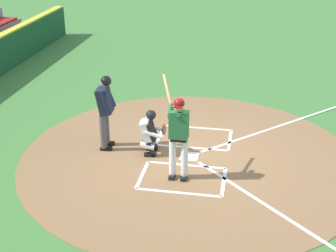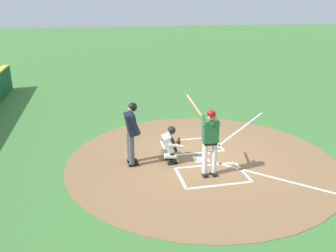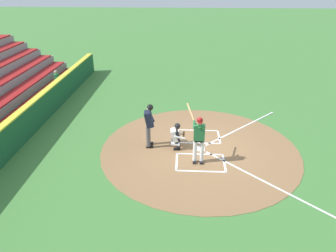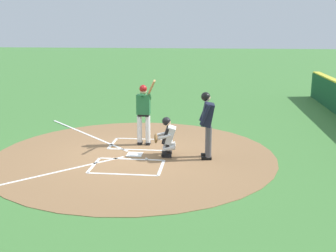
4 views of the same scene
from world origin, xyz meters
TOP-DOWN VIEW (x-y plane):
  - ground_plane at (0.00, 0.00)m, footprint 120.00×120.00m
  - dirt_circle at (0.00, 0.00)m, footprint 8.00×8.00m
  - home_plate_and_chalk at (0.00, 0.88)m, footprint 7.93×4.91m
  - batter at (1.02, -0.11)m, footprint 0.94×0.70m
  - catcher at (-0.01, -0.93)m, footprint 0.61×0.61m
  - plate_umpire at (-0.11, -2.05)m, footprint 0.60×0.44m
  - baseball at (-0.45, -0.42)m, footprint 0.07×0.07m

SIDE VIEW (x-z plane):
  - ground_plane at x=0.00m, z-range 0.00..0.00m
  - dirt_circle at x=0.00m, z-range 0.00..0.01m
  - home_plate_and_chalk at x=0.00m, z-range 0.01..0.02m
  - baseball at x=-0.45m, z-range 0.00..0.07m
  - catcher at x=-0.01m, z-range 0.02..1.15m
  - plate_umpire at x=-0.11m, z-range 0.14..2.01m
  - batter at x=1.02m, z-range 0.04..2.16m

